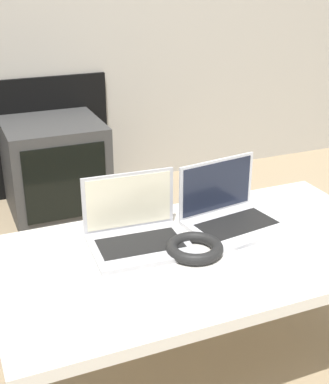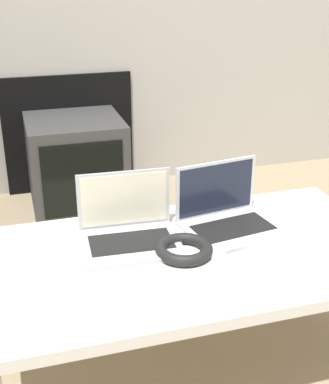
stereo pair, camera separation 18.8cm
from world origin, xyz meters
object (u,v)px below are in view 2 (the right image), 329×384
object	(u,v)px
laptop_left	(129,229)
laptop_right	(227,216)
phone	(249,265)
headphones	(184,249)
tv	(76,163)

from	to	relation	value
laptop_left	laptop_right	distance (m)	0.34
laptop_right	phone	distance (m)	0.26
headphones	tv	xyz separation A→B (m)	(-0.14, 1.39, -0.20)
laptop_right	tv	xyz separation A→B (m)	(-0.34, 1.26, -0.22)
laptop_left	phone	bearing A→B (deg)	-36.76
tv	headphones	bearing A→B (deg)	-84.07
laptop_right	tv	bearing A→B (deg)	96.69
laptop_right	headphones	xyz separation A→B (m)	(-0.20, -0.13, -0.02)
headphones	phone	world-z (taller)	headphones
headphones	tv	distance (m)	1.41
laptop_right	phone	bearing A→B (deg)	-106.77
phone	tv	bearing A→B (deg)	101.41
laptop_left	laptop_right	bearing A→B (deg)	3.21
laptop_left	laptop_right	xyz separation A→B (m)	(0.34, -0.00, 0.00)
laptop_right	tv	world-z (taller)	laptop_right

